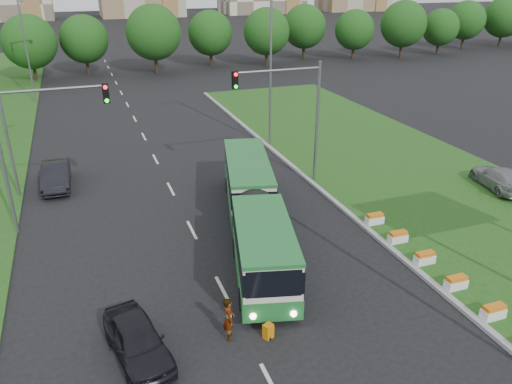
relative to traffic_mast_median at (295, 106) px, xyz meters
name	(u,v)px	position (x,y,z in m)	size (l,w,h in m)	color
ground	(284,277)	(-4.78, -10.00, -5.35)	(360.00, 360.00, 0.00)	black
grass_median	(414,178)	(8.22, -2.00, -5.27)	(14.00, 60.00, 0.15)	#1C4D16
median_kerb	(323,192)	(1.27, -2.00, -5.26)	(0.30, 60.00, 0.18)	#989898
lane_markings	(151,151)	(-7.78, 10.00, -5.35)	(0.20, 100.00, 0.01)	silver
flower_planters	(440,270)	(1.92, -12.50, -4.90)	(1.10, 11.50, 0.60)	white
traffic_mast_median	(295,106)	(0.00, 0.00, 0.00)	(5.76, 0.32, 8.00)	slate
traffic_mast_left	(32,135)	(-15.16, -1.00, 0.00)	(5.76, 0.32, 8.00)	slate
street_lamps	(170,106)	(-7.78, 0.00, 0.65)	(36.00, 60.00, 12.00)	slate
tree_line	(200,36)	(5.22, 45.00, -0.85)	(120.00, 8.00, 9.00)	#194C14
articulated_bus	(251,209)	(-4.92, -5.68, -3.78)	(2.43, 15.58, 2.57)	beige
car_left_near	(137,340)	(-11.87, -12.96, -4.62)	(1.71, 4.26, 1.45)	black
car_left_far	(56,175)	(-14.73, 4.94, -4.55)	(1.70, 4.86, 1.60)	black
car_median	(500,178)	(12.17, -5.42, -4.51)	(1.94, 4.78, 1.39)	gray
pedestrian	(229,318)	(-8.43, -13.13, -4.44)	(0.66, 0.43, 1.81)	gray
shopping_trolley	(268,331)	(-7.01, -13.66, -5.05)	(0.36, 0.38, 0.62)	orange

